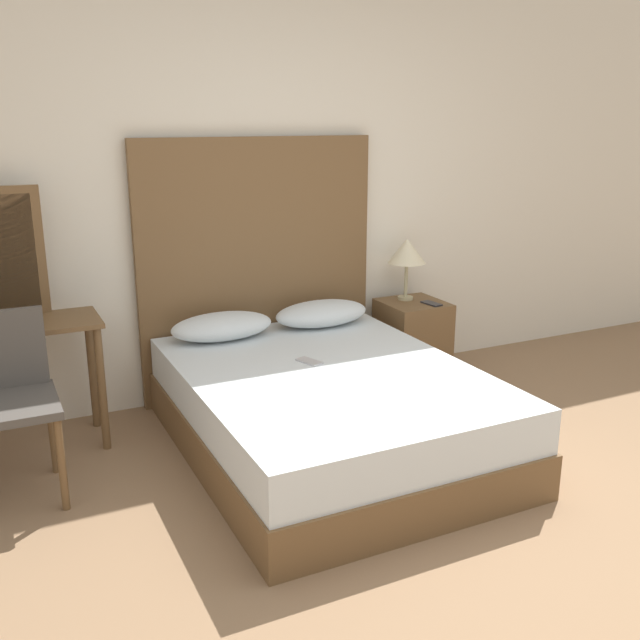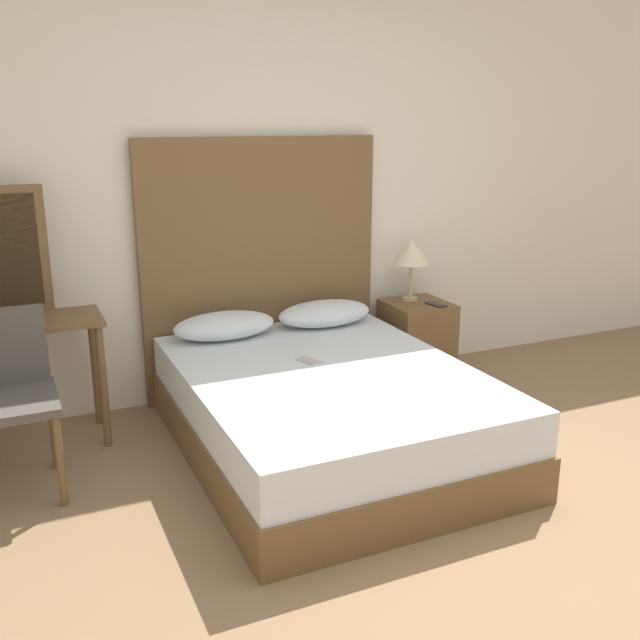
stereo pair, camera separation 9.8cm
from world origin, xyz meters
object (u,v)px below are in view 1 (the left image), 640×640
(bed, at_px, (328,410))
(phone_on_bed, at_px, (309,361))
(phone_on_nightstand, at_px, (432,303))
(table_lamp, at_px, (407,252))
(nightstand, at_px, (412,340))

(bed, bearing_deg, phone_on_bed, 105.26)
(bed, relative_size, phone_on_bed, 11.85)
(bed, bearing_deg, phone_on_nightstand, 30.47)
(phone_on_bed, xyz_separation_m, table_lamp, (1.06, 0.69, 0.41))
(nightstand, bearing_deg, phone_on_nightstand, -54.29)
(phone_on_bed, height_order, phone_on_nightstand, phone_on_nightstand)
(nightstand, height_order, phone_on_nightstand, phone_on_nightstand)
(phone_on_bed, relative_size, phone_on_nightstand, 1.04)
(table_lamp, bearing_deg, bed, -140.48)
(bed, bearing_deg, nightstand, 36.27)
(bed, relative_size, nightstand, 3.59)
(phone_on_nightstand, bearing_deg, phone_on_bed, -156.36)
(bed, xyz_separation_m, nightstand, (1.03, 0.76, 0.04))
(phone_on_bed, height_order, table_lamp, table_lamp)
(phone_on_bed, bearing_deg, bed, -74.74)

